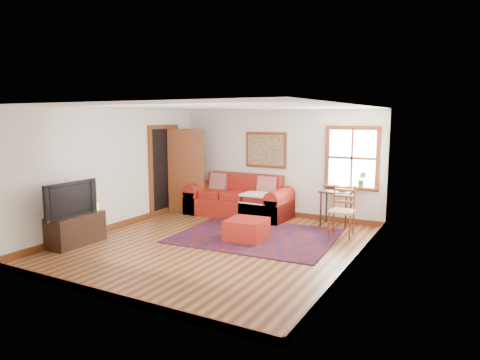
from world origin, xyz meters
The scene contains 13 objects.
ground centered at (0.00, 0.00, 0.00)m, with size 5.50×5.50×0.00m, color #4A2613.
room_envelope centered at (0.00, 0.02, 1.65)m, with size 5.04×5.54×2.52m.
window centered at (1.78, 2.70, 1.31)m, with size 1.18×0.20×1.38m.
doorway centered at (-2.21, 1.78, 1.07)m, with size 0.89×1.08×2.14m.
framed_artwork centered at (-0.30, 2.71, 1.55)m, with size 1.05×0.07×0.85m.
persian_rug centered at (0.40, 0.83, 0.01)m, with size 2.99×2.39×0.02m, color #55110C.
red_leather_sofa centered at (-0.77, 2.27, 0.32)m, with size 2.49×1.03×0.97m.
red_ottoman centered at (0.35, 0.52, 0.20)m, with size 0.70×0.70×0.40m, color maroon.
side_table centered at (1.52, 2.40, 0.64)m, with size 0.64×0.48×0.77m.
ladder_back_chair centered at (1.85, 1.74, 0.53)m, with size 0.48×0.46×0.98m.
media_cabinet centered at (-2.25, -1.25, 0.28)m, with size 0.46×1.03×0.57m, color black.
television centered at (-2.23, -1.42, 0.88)m, with size 1.10×0.14×0.63m, color black.
candle_hurricane centered at (-2.20, -0.80, 0.65)m, with size 0.12×0.12×0.18m.
Camera 1 is at (4.03, -6.48, 2.31)m, focal length 32.00 mm.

